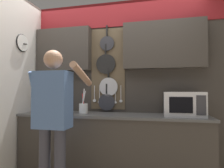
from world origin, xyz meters
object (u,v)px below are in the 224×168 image
object	(u,v)px
knife_block	(52,106)
person	(53,112)
utensil_crock	(83,108)
microwave	(184,104)

from	to	relation	value
knife_block	person	xyz separation A→B (m)	(0.38, -0.63, -0.01)
knife_block	utensil_crock	xyz separation A→B (m)	(0.48, 0.00, -0.02)
microwave	person	world-z (taller)	person
microwave	knife_block	world-z (taller)	microwave
microwave	person	xyz separation A→B (m)	(-1.42, -0.63, -0.06)
knife_block	utensil_crock	size ratio (longest dim) A/B	0.72
knife_block	person	bearing A→B (deg)	-58.84
knife_block	person	distance (m)	0.74
microwave	utensil_crock	xyz separation A→B (m)	(-1.32, 0.00, -0.07)
knife_block	utensil_crock	distance (m)	0.48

